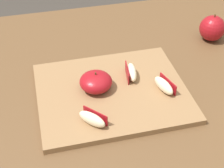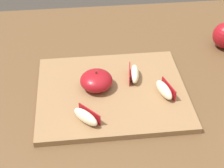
{
  "view_description": "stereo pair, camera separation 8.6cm",
  "coord_description": "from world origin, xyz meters",
  "px_view_note": "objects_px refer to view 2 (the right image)",
  "views": [
    {
      "loc": [
        -0.19,
        -0.69,
        1.31
      ],
      "look_at": [
        -0.04,
        -0.05,
        0.77
      ],
      "focal_mm": 55.91,
      "sensor_mm": 36.0,
      "label": 1
    },
    {
      "loc": [
        -0.11,
        -0.71,
        1.31
      ],
      "look_at": [
        -0.04,
        -0.05,
        0.77
      ],
      "focal_mm": 55.91,
      "sensor_mm": 36.0,
      "label": 2
    }
  ],
  "objects_px": {
    "cutting_board": "(112,92)",
    "apple_wedge_near_knife": "(86,117)",
    "apple_wedge_middle": "(164,90)",
    "apple_wedge_back": "(134,74)",
    "apple_half_skin_up": "(96,80)"
  },
  "relations": [
    {
      "from": "apple_half_skin_up",
      "to": "apple_wedge_middle",
      "type": "relative_size",
      "value": 1.12
    },
    {
      "from": "apple_half_skin_up",
      "to": "apple_wedge_back",
      "type": "bearing_deg",
      "value": 14.22
    },
    {
      "from": "apple_half_skin_up",
      "to": "apple_wedge_near_knife",
      "type": "xyz_separation_m",
      "value": [
        -0.03,
        -0.12,
        -0.01
      ]
    },
    {
      "from": "apple_wedge_middle",
      "to": "apple_half_skin_up",
      "type": "bearing_deg",
      "value": 164.41
    },
    {
      "from": "cutting_board",
      "to": "apple_wedge_back",
      "type": "distance_m",
      "value": 0.08
    },
    {
      "from": "cutting_board",
      "to": "apple_wedge_middle",
      "type": "bearing_deg",
      "value": -13.66
    },
    {
      "from": "cutting_board",
      "to": "apple_wedge_near_knife",
      "type": "xyz_separation_m",
      "value": [
        -0.07,
        -0.1,
        0.02
      ]
    },
    {
      "from": "cutting_board",
      "to": "apple_wedge_middle",
      "type": "distance_m",
      "value": 0.13
    },
    {
      "from": "apple_half_skin_up",
      "to": "apple_wedge_near_knife",
      "type": "relative_size",
      "value": 1.22
    },
    {
      "from": "cutting_board",
      "to": "apple_wedge_near_knife",
      "type": "height_order",
      "value": "apple_wedge_near_knife"
    },
    {
      "from": "apple_wedge_back",
      "to": "apple_wedge_near_knife",
      "type": "relative_size",
      "value": 1.08
    },
    {
      "from": "apple_wedge_middle",
      "to": "cutting_board",
      "type": "bearing_deg",
      "value": 166.34
    },
    {
      "from": "apple_wedge_near_knife",
      "to": "apple_half_skin_up",
      "type": "bearing_deg",
      "value": 74.63
    },
    {
      "from": "apple_wedge_back",
      "to": "apple_wedge_near_knife",
      "type": "distance_m",
      "value": 0.19
    },
    {
      "from": "apple_wedge_middle",
      "to": "apple_wedge_back",
      "type": "bearing_deg",
      "value": 132.06
    }
  ]
}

